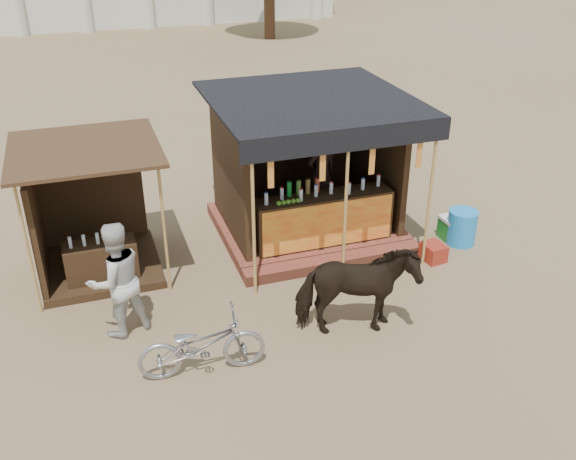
{
  "coord_description": "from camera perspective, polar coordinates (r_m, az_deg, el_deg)",
  "views": [
    {
      "loc": [
        -3.0,
        -7.28,
        6.05
      ],
      "look_at": [
        0.0,
        1.6,
        1.1
      ],
      "focal_mm": 40.0,
      "sensor_mm": 36.0,
      "label": 1
    }
  ],
  "objects": [
    {
      "name": "blue_barrel",
      "position": [
        12.77,
        15.19,
        0.24
      ],
      "size": [
        0.73,
        0.73,
        0.68
      ],
      "primitive_type": "cylinder",
      "rotation": [
        0.0,
        0.0,
        -0.4
      ],
      "color": "#1C84D6",
      "rests_on": "ground"
    },
    {
      "name": "cooler",
      "position": [
        12.99,
        14.75,
        0.26
      ],
      "size": [
        0.65,
        0.46,
        0.46
      ],
      "color": "#1A7626",
      "rests_on": "ground"
    },
    {
      "name": "motorbike",
      "position": [
        9.13,
        -7.68,
        -10.1
      ],
      "size": [
        1.83,
        0.77,
        0.94
      ],
      "primitive_type": "imported",
      "rotation": [
        0.0,
        0.0,
        1.49
      ],
      "color": "#919199",
      "rests_on": "ground"
    },
    {
      "name": "main_stall",
      "position": [
        12.43,
        1.88,
        4.01
      ],
      "size": [
        3.6,
        3.61,
        2.78
      ],
      "color": "brown",
      "rests_on": "ground"
    },
    {
      "name": "ground",
      "position": [
        9.92,
        3.0,
        -9.75
      ],
      "size": [
        120.0,
        120.0,
        0.0
      ],
      "primitive_type": "plane",
      "color": "#846B4C",
      "rests_on": "ground"
    },
    {
      "name": "cow",
      "position": [
        9.69,
        6.08,
        -5.45
      ],
      "size": [
        1.91,
        1.14,
        1.51
      ],
      "primitive_type": "imported",
      "rotation": [
        0.0,
        0.0,
        1.38
      ],
      "color": "black",
      "rests_on": "ground"
    },
    {
      "name": "bystander",
      "position": [
        9.91,
        -15.0,
        -4.33
      ],
      "size": [
        1.08,
        0.95,
        1.86
      ],
      "primitive_type": "imported",
      "rotation": [
        0.0,
        0.0,
        3.47
      ],
      "color": "#BBBAB4",
      "rests_on": "ground"
    },
    {
      "name": "secondary_stall",
      "position": [
        11.73,
        -17.49,
        0.15
      ],
      "size": [
        2.4,
        2.4,
        2.38
      ],
      "color": "#332112",
      "rests_on": "ground"
    },
    {
      "name": "red_crate",
      "position": [
        12.14,
        12.78,
        -1.93
      ],
      "size": [
        0.42,
        0.48,
        0.33
      ],
      "primitive_type": "cube",
      "rotation": [
        0.0,
        0.0,
        0.13
      ],
      "color": "maroon",
      "rests_on": "ground"
    }
  ]
}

